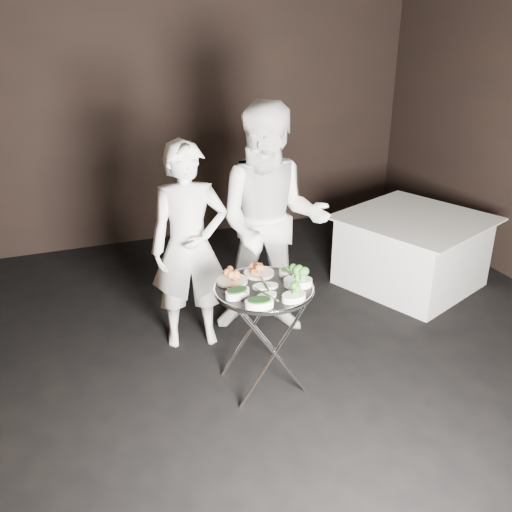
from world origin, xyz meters
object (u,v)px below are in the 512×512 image
object	(u,v)px
waiter_left	(189,247)
dining_table	(412,251)
serving_tray	(264,289)
tray_stand	(264,332)
waiter_right	(272,223)

from	to	relation	value
waiter_left	dining_table	bearing A→B (deg)	14.79
waiter_left	serving_tray	bearing A→B (deg)	-58.84
tray_stand	waiter_left	bearing A→B (deg)	112.47
serving_tray	dining_table	bearing A→B (deg)	27.39
tray_stand	waiter_left	size ratio (longest dim) A/B	0.46
waiter_left	tray_stand	bearing A→B (deg)	-58.84
tray_stand	serving_tray	distance (m)	0.34
serving_tray	dining_table	distance (m)	2.22
serving_tray	dining_table	size ratio (longest dim) A/B	0.56
tray_stand	serving_tray	xyz separation A→B (m)	(-0.00, 0.00, 0.34)
serving_tray	waiter_left	size ratio (longest dim) A/B	0.42
tray_stand	waiter_right	world-z (taller)	waiter_right
tray_stand	serving_tray	world-z (taller)	serving_tray
waiter_right	serving_tray	bearing A→B (deg)	-93.21
waiter_right	dining_table	xyz separation A→B (m)	(1.59, 0.28, -0.60)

